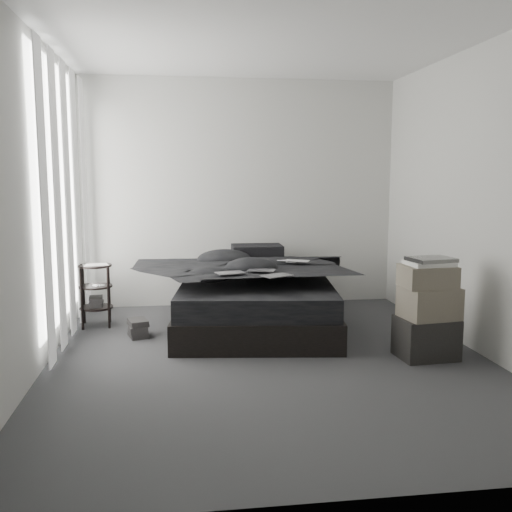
{
  "coord_description": "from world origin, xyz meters",
  "views": [
    {
      "loc": [
        -0.73,
        -4.49,
        1.51
      ],
      "look_at": [
        0.0,
        0.8,
        0.75
      ],
      "focal_mm": 40.0,
      "sensor_mm": 36.0,
      "label": 1
    }
  ],
  "objects": [
    {
      "name": "mattress",
      "position": [
        0.03,
        1.02,
        0.37
      ],
      "size": [
        1.66,
        2.08,
        0.21
      ],
      "primitive_type": "cube",
      "rotation": [
        0.0,
        0.0,
        -0.13
      ],
      "color": "black",
      "rests_on": "bed"
    },
    {
      "name": "box_mid",
      "position": [
        1.31,
        -0.14,
        0.47
      ],
      "size": [
        0.47,
        0.4,
        0.26
      ],
      "primitive_type": "cube",
      "rotation": [
        0.0,
        0.0,
        0.14
      ],
      "color": "#675F51",
      "rests_on": "box_lower"
    },
    {
      "name": "papers",
      "position": [
        -1.55,
        1.27,
        0.62
      ],
      "size": [
        0.27,
        0.23,
        0.01
      ],
      "primitive_type": "cube",
      "rotation": [
        0.0,
        0.0,
        0.26
      ],
      "color": "white",
      "rests_on": "side_stand"
    },
    {
      "name": "comic_b",
      "position": [
        0.03,
        0.63,
        0.72
      ],
      "size": [
        0.29,
        0.24,
        0.01
      ],
      "primitive_type": "cube",
      "rotation": [
        0.0,
        0.0,
        -0.33
      ],
      "color": "black",
      "rests_on": "duvet"
    },
    {
      "name": "pillow_upper",
      "position": [
        0.14,
        1.76,
        0.67
      ],
      "size": [
        0.56,
        0.39,
        0.12
      ],
      "primitive_type": "cube",
      "rotation": [
        0.0,
        0.0,
        -0.02
      ],
      "color": "black",
      "rests_on": "pillow_lower"
    },
    {
      "name": "window_left",
      "position": [
        -1.78,
        0.9,
        1.35
      ],
      "size": [
        0.02,
        2.0,
        2.3
      ],
      "primitive_type": "cube",
      "color": "white",
      "rests_on": "wall_left"
    },
    {
      "name": "wall_right",
      "position": [
        1.8,
        0.0,
        1.3
      ],
      "size": [
        0.01,
        4.2,
        2.6
      ],
      "primitive_type": "cube",
      "color": "silver",
      "rests_on": "ground"
    },
    {
      "name": "curtain_left",
      "position": [
        -1.73,
        0.9,
        1.28
      ],
      "size": [
        0.06,
        2.12,
        2.48
      ],
      "primitive_type": "cube",
      "color": "white",
      "rests_on": "wall_left"
    },
    {
      "name": "art_book_snake",
      "position": [
        1.31,
        -0.14,
        0.83
      ],
      "size": [
        0.38,
        0.32,
        0.03
      ],
      "primitive_type": "cube",
      "rotation": [
        0.0,
        0.0,
        0.17
      ],
      "color": "silver",
      "rests_on": "art_book_white"
    },
    {
      "name": "ceiling",
      "position": [
        0.0,
        0.0,
        2.6
      ],
      "size": [
        3.6,
        4.2,
        0.01
      ],
      "primitive_type": "cube",
      "color": "white",
      "rests_on": "ground"
    },
    {
      "name": "box_lower",
      "position": [
        1.3,
        -0.14,
        0.17
      ],
      "size": [
        0.48,
        0.39,
        0.34
      ],
      "primitive_type": "cube",
      "rotation": [
        0.0,
        0.0,
        0.07
      ],
      "color": "black",
      "rests_on": "floor"
    },
    {
      "name": "floor",
      "position": [
        0.0,
        0.0,
        0.0
      ],
      "size": [
        3.6,
        4.2,
        0.01
      ],
      "primitive_type": "cube",
      "color": "#37373A",
      "rests_on": "ground"
    },
    {
      "name": "comic_a",
      "position": [
        -0.27,
        0.53,
        0.71
      ],
      "size": [
        0.28,
        0.22,
        0.01
      ],
      "primitive_type": "cube",
      "rotation": [
        0.0,
        0.0,
        0.26
      ],
      "color": "black",
      "rests_on": "duvet"
    },
    {
      "name": "laptop",
      "position": [
        0.4,
        1.02,
        0.72
      ],
      "size": [
        0.37,
        0.32,
        0.02
      ],
      "primitive_type": "imported",
      "rotation": [
        0.0,
        0.0,
        -0.44
      ],
      "color": "silver",
      "rests_on": "duvet"
    },
    {
      "name": "wall_back",
      "position": [
        0.0,
        2.1,
        1.3
      ],
      "size": [
        3.6,
        0.01,
        2.6
      ],
      "primitive_type": "cube",
      "color": "silver",
      "rests_on": "ground"
    },
    {
      "name": "pillow_lower",
      "position": [
        0.08,
        1.79,
        0.55
      ],
      "size": [
        0.64,
        0.47,
        0.13
      ],
      "primitive_type": "cube",
      "rotation": [
        0.0,
        0.0,
        -0.13
      ],
      "color": "black",
      "rests_on": "mattress"
    },
    {
      "name": "duvet",
      "position": [
        0.02,
        0.97,
        0.59
      ],
      "size": [
        1.65,
        1.85,
        0.23
      ],
      "primitive_type": "imported",
      "rotation": [
        0.0,
        0.0,
        -0.13
      ],
      "color": "black",
      "rests_on": "mattress"
    },
    {
      "name": "bed",
      "position": [
        0.03,
        1.02,
        0.13
      ],
      "size": [
        1.73,
        2.14,
        0.27
      ],
      "primitive_type": "cube",
      "rotation": [
        0.0,
        0.0,
        -0.13
      ],
      "color": "black",
      "rests_on": "floor"
    },
    {
      "name": "box_upper",
      "position": [
        1.29,
        -0.14,
        0.69
      ],
      "size": [
        0.41,
        0.34,
        0.18
      ],
      "primitive_type": "cube",
      "rotation": [
        0.0,
        0.0,
        0.02
      ],
      "color": "#675F51",
      "rests_on": "box_mid"
    },
    {
      "name": "wall_left",
      "position": [
        -1.8,
        0.0,
        1.3
      ],
      "size": [
        0.01,
        4.2,
        2.6
      ],
      "primitive_type": "cube",
      "color": "silver",
      "rests_on": "ground"
    },
    {
      "name": "wall_front",
      "position": [
        0.0,
        -2.1,
        1.3
      ],
      "size": [
        3.6,
        0.01,
        2.6
      ],
      "primitive_type": "cube",
      "color": "silver",
      "rests_on": "ground"
    },
    {
      "name": "side_stand",
      "position": [
        -1.56,
        1.28,
        0.31
      ],
      "size": [
        0.36,
        0.36,
        0.62
      ],
      "primitive_type": "cylinder",
      "rotation": [
        0.0,
        0.0,
        0.09
      ],
      "color": "black",
      "rests_on": "floor"
    },
    {
      "name": "art_book_white",
      "position": [
        1.3,
        -0.14,
        0.8
      ],
      "size": [
        0.37,
        0.3,
        0.03
      ],
      "primitive_type": "cube",
      "rotation": [
        0.0,
        0.0,
        0.07
      ],
      "color": "silver",
      "rests_on": "box_upper"
    },
    {
      "name": "floor_books",
      "position": [
        -1.12,
        0.81,
        0.08
      ],
      "size": [
        0.21,
        0.26,
        0.16
      ],
      "primitive_type": "cube",
      "rotation": [
        0.0,
        0.0,
        0.22
      ],
      "color": "black",
      "rests_on": "floor"
    },
    {
      "name": "comic_c",
      "position": [
        0.12,
        0.33,
        0.72
      ],
      "size": [
        0.3,
        0.26,
        0.01
      ],
      "primitive_type": "cube",
      "rotation": [
        0.0,
        0.0,
        0.49
      ],
      "color": "black",
      "rests_on": "duvet"
    }
  ]
}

